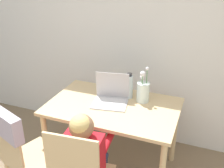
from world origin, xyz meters
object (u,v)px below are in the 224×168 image
Objects in this scene: chair_spare at (17,144)px; person_seated at (86,153)px; water_bottle at (129,86)px; laptop at (111,96)px; flower_vase at (143,91)px.

chair_spare is 0.56m from person_seated.
person_seated is at bearing -96.95° from water_bottle.
person_seated is 3.92× the size of water_bottle.
laptop reaches higher than chair_spare.
flower_vase is (0.23, 0.74, 0.23)m from person_seated.
flower_vase reaches higher than laptop.
laptop is (0.51, 0.73, 0.17)m from chair_spare.
chair_spare is 1.10m from water_bottle.
person_seated is 0.80m from flower_vase.
laptop reaches higher than person_seated.
flower_vase reaches higher than chair_spare.
water_bottle reaches higher than chair_spare.
flower_vase is 0.14m from water_bottle.
laptop is 0.30m from flower_vase.
flower_vase is at bearing 12.21° from laptop.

